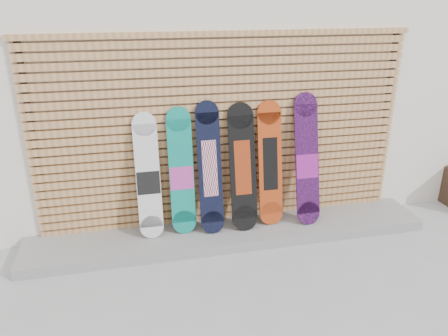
{
  "coord_description": "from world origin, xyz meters",
  "views": [
    {
      "loc": [
        -1.19,
        -3.63,
        2.64
      ],
      "look_at": [
        -0.2,
        0.75,
        0.85
      ],
      "focal_mm": 35.0,
      "sensor_mm": 36.0,
      "label": 1
    }
  ],
  "objects_px": {
    "snowboard_2": "(210,168)",
    "snowboard_0": "(148,177)",
    "snowboard_5": "(307,161)",
    "snowboard_3": "(243,168)",
    "snowboard_1": "(181,173)",
    "snowboard_4": "(270,164)"
  },
  "relations": [
    {
      "from": "snowboard_2",
      "to": "snowboard_0",
      "type": "bearing_deg",
      "value": 178.12
    },
    {
      "from": "snowboard_0",
      "to": "snowboard_3",
      "type": "bearing_deg",
      "value": -1.71
    },
    {
      "from": "snowboard_0",
      "to": "snowboard_5",
      "type": "relative_size",
      "value": 0.92
    },
    {
      "from": "snowboard_0",
      "to": "snowboard_5",
      "type": "height_order",
      "value": "snowboard_5"
    },
    {
      "from": "snowboard_0",
      "to": "snowboard_3",
      "type": "xyz_separation_m",
      "value": [
        1.05,
        -0.03,
        0.03
      ]
    },
    {
      "from": "snowboard_1",
      "to": "snowboard_5",
      "type": "xyz_separation_m",
      "value": [
        1.45,
        -0.06,
        0.04
      ]
    },
    {
      "from": "snowboard_1",
      "to": "snowboard_3",
      "type": "xyz_separation_m",
      "value": [
        0.69,
        -0.04,
        0.02
      ]
    },
    {
      "from": "snowboard_4",
      "to": "snowboard_2",
      "type": "bearing_deg",
      "value": -177.96
    },
    {
      "from": "snowboard_1",
      "to": "snowboard_4",
      "type": "xyz_separation_m",
      "value": [
        1.02,
        -0.01,
        0.02
      ]
    },
    {
      "from": "snowboard_2",
      "to": "snowboard_5",
      "type": "relative_size",
      "value": 0.98
    },
    {
      "from": "snowboard_1",
      "to": "snowboard_4",
      "type": "distance_m",
      "value": 1.02
    },
    {
      "from": "snowboard_1",
      "to": "snowboard_2",
      "type": "xyz_separation_m",
      "value": [
        0.31,
        -0.03,
        0.04
      ]
    },
    {
      "from": "snowboard_2",
      "to": "snowboard_3",
      "type": "xyz_separation_m",
      "value": [
        0.37,
        -0.01,
        -0.02
      ]
    },
    {
      "from": "snowboard_0",
      "to": "snowboard_2",
      "type": "bearing_deg",
      "value": -1.88
    },
    {
      "from": "snowboard_3",
      "to": "snowboard_4",
      "type": "height_order",
      "value": "snowboard_4"
    },
    {
      "from": "snowboard_2",
      "to": "snowboard_4",
      "type": "bearing_deg",
      "value": 2.04
    },
    {
      "from": "snowboard_4",
      "to": "snowboard_5",
      "type": "xyz_separation_m",
      "value": [
        0.43,
        -0.05,
        0.02
      ]
    },
    {
      "from": "snowboard_0",
      "to": "snowboard_3",
      "type": "relative_size",
      "value": 0.96
    },
    {
      "from": "snowboard_5",
      "to": "snowboard_0",
      "type": "bearing_deg",
      "value": 178.47
    },
    {
      "from": "snowboard_1",
      "to": "snowboard_2",
      "type": "distance_m",
      "value": 0.32
    },
    {
      "from": "snowboard_2",
      "to": "snowboard_3",
      "type": "bearing_deg",
      "value": -1.41
    },
    {
      "from": "snowboard_0",
      "to": "snowboard_2",
      "type": "height_order",
      "value": "snowboard_2"
    }
  ]
}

